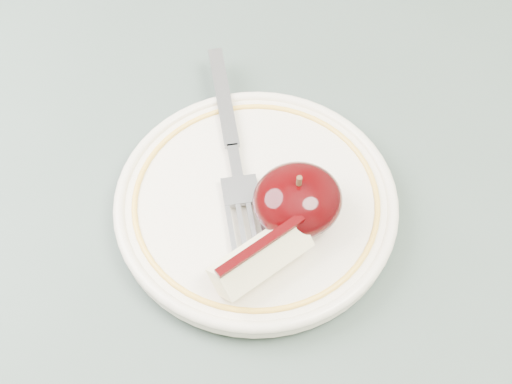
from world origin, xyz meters
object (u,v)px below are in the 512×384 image
object	(u,v)px
plate	(256,202)
fork	(233,148)
table	(229,271)
apple_half	(298,200)

from	to	relation	value
plate	fork	bearing A→B (deg)	90.63
table	apple_half	distance (m)	0.14
table	plate	distance (m)	0.10
plate	apple_half	xyz separation A→B (m)	(0.02, -0.02, 0.02)
table	plate	world-z (taller)	plate
table	apple_half	world-z (taller)	apple_half
apple_half	fork	world-z (taller)	apple_half
table	fork	bearing A→B (deg)	62.32
apple_half	fork	xyz separation A→B (m)	(-0.02, 0.07, -0.02)
table	fork	world-z (taller)	fork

